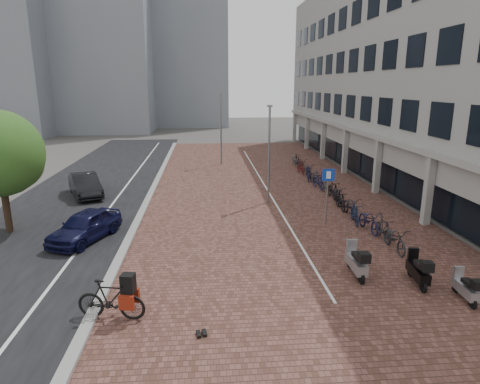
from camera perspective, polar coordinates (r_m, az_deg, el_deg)
name	(u,v)px	position (r m, az deg, el deg)	size (l,w,h in m)	color
ground	(254,266)	(15.79, 1.87, -10.10)	(140.00, 140.00, 0.00)	#474442
plaza_brick	(263,187)	(27.31, 3.12, 0.64)	(14.50, 42.00, 0.04)	brown
street_asphalt	(91,191)	(28.02, -19.77, 0.14)	(8.00, 50.00, 0.03)	black
curb	(153,189)	(27.25, -11.83, 0.45)	(0.35, 42.00, 0.14)	gray
lane_line	(123,190)	(27.56, -15.75, 0.26)	(0.12, 44.00, 0.00)	white
parking_line	(266,187)	(27.33, 3.54, 0.70)	(0.10, 30.00, 0.00)	white
office_building	(408,57)	(33.66, 22.00, 16.76)	(8.40, 40.00, 15.00)	gray
bg_towers	(112,29)	(64.84, -17.16, 20.55)	(33.00, 23.00, 32.00)	gray
car_navy	(85,226)	(19.20, -20.49, -4.38)	(1.54, 3.84, 1.31)	black
car_dark	(85,185)	(26.73, -20.47, 0.90)	(1.44, 4.14, 1.36)	black
hero_bike	(111,299)	(12.84, -17.29, -13.81)	(2.10, 0.97, 1.43)	black
shoes	(202,335)	(11.88, -5.30, -18.92)	(0.39, 0.32, 0.10)	black
scooter_front	(356,261)	(15.32, 15.68, -9.06)	(0.54, 1.71, 1.18)	#9D9CA1
scooter_mid	(418,269)	(15.42, 23.25, -9.70)	(0.51, 1.63, 1.12)	black
scooter_back	(466,287)	(15.02, 28.55, -11.33)	(0.44, 1.40, 0.96)	#999A9E
parking_sign	(328,187)	(20.03, 11.94, 0.69)	(0.58, 0.11, 2.76)	slate
lamp_near	(269,156)	(23.20, 3.99, 4.97)	(0.12, 0.12, 5.44)	gray
lamp_far	(221,130)	(34.62, -2.63, 8.50)	(0.12, 0.12, 5.82)	slate
street_tree	(2,156)	(21.18, -29.85, 4.36)	(3.82, 3.82, 5.56)	#382619
bike_row	(326,185)	(26.25, 11.67, 0.93)	(1.22, 20.38, 1.05)	black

